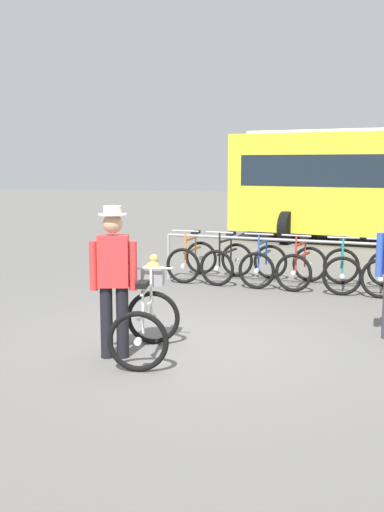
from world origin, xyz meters
TOP-DOWN VIEW (x-y plane):
  - ground_plane at (0.00, 0.00)m, footprint 80.00×80.00m
  - bike_rack_rail at (0.58, 3.78)m, footprint 4.60×0.39m
  - racked_bike_orange at (-1.26, 4.10)m, footprint 0.71×1.14m
  - racked_bike_black at (-0.56, 4.05)m, footprint 0.80×1.17m
  - racked_bike_blue at (0.13, 4.00)m, footprint 0.73×1.13m
  - racked_bike_red at (0.83, 3.94)m, footprint 0.83×1.19m
  - racked_bike_teal at (1.53, 3.89)m, footprint 0.74×1.15m
  - racked_bike_lime at (2.23, 3.84)m, footprint 0.75×1.16m
  - featured_bicycle at (-0.38, -0.54)m, footprint 0.86×1.25m
  - person_with_featured_bike at (-0.69, -0.78)m, footprint 0.51×0.32m

SIDE VIEW (x-z plane):
  - ground_plane at x=0.00m, z-range 0.00..0.00m
  - racked_bike_black at x=-0.56m, z-range -0.12..0.85m
  - racked_bike_blue at x=0.13m, z-range -0.12..0.85m
  - racked_bike_red at x=0.83m, z-range -0.12..0.86m
  - racked_bike_lime at x=2.23m, z-range -0.12..0.86m
  - racked_bike_orange at x=-1.26m, z-range -0.12..0.86m
  - racked_bike_teal at x=1.53m, z-range -0.12..0.86m
  - featured_bicycle at x=-0.38m, z-range -0.06..1.03m
  - bike_rack_rail at x=0.58m, z-range 0.26..1.14m
  - person_with_featured_bike at x=-0.69m, z-range 0.09..1.81m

